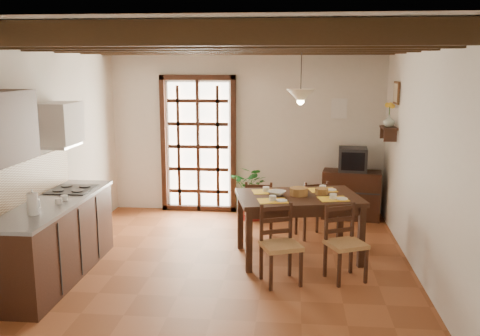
# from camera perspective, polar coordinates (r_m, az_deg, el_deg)

# --- Properties ---
(ground_plane) EXTENTS (5.00, 5.00, 0.00)m
(ground_plane) POSITION_cam_1_polar(r_m,az_deg,el_deg) (6.76, -1.20, -10.25)
(ground_plane) COLOR brown
(room_shell) EXTENTS (4.52, 5.02, 2.81)m
(room_shell) POSITION_cam_1_polar(r_m,az_deg,el_deg) (6.33, -1.26, 5.25)
(room_shell) COLOR silver
(room_shell) RESTS_ON ground_plane
(ceiling_beams) EXTENTS (4.50, 4.34, 0.20)m
(ceiling_beams) POSITION_cam_1_polar(r_m,az_deg,el_deg) (6.30, -1.30, 13.18)
(ceiling_beams) COLOR black
(ceiling_beams) RESTS_ON room_shell
(french_door) EXTENTS (1.26, 0.11, 2.32)m
(french_door) POSITION_cam_1_polar(r_m,az_deg,el_deg) (8.93, -4.46, 2.78)
(french_door) COLOR white
(french_door) RESTS_ON ground_plane
(kitchen_counter) EXTENTS (0.64, 2.25, 1.38)m
(kitchen_counter) POSITION_cam_1_polar(r_m,az_deg,el_deg) (6.58, -19.17, -7.13)
(kitchen_counter) COLOR black
(kitchen_counter) RESTS_ON ground_plane
(upper_cabinet) EXTENTS (0.35, 0.80, 0.70)m
(upper_cabinet) POSITION_cam_1_polar(r_m,az_deg,el_deg) (5.74, -24.04, 4.03)
(upper_cabinet) COLOR black
(upper_cabinet) RESTS_ON room_shell
(range_hood) EXTENTS (0.38, 0.60, 0.54)m
(range_hood) POSITION_cam_1_polar(r_m,az_deg,el_deg) (6.85, -18.65, 4.42)
(range_hood) COLOR white
(range_hood) RESTS_ON room_shell
(counter_items) EXTENTS (0.50, 1.43, 0.25)m
(counter_items) POSITION_cam_1_polar(r_m,az_deg,el_deg) (6.53, -19.11, -2.83)
(counter_items) COLOR black
(counter_items) RESTS_ON kitchen_counter
(dining_table) EXTENTS (1.69, 1.28, 0.82)m
(dining_table) POSITION_cam_1_polar(r_m,az_deg,el_deg) (6.83, 6.25, -3.78)
(dining_table) COLOR black
(dining_table) RESTS_ON ground_plane
(chair_near_left) EXTENTS (0.53, 0.52, 0.89)m
(chair_near_left) POSITION_cam_1_polar(r_m,az_deg,el_deg) (6.16, 4.32, -9.67)
(chair_near_left) COLOR #A57846
(chair_near_left) RESTS_ON ground_plane
(chair_near_right) EXTENTS (0.53, 0.52, 0.87)m
(chair_near_right) POSITION_cam_1_polar(r_m,az_deg,el_deg) (6.35, 11.12, -9.29)
(chair_near_right) COLOR #A57846
(chair_near_right) RESTS_ON ground_plane
(chair_far_left) EXTENTS (0.40, 0.38, 0.86)m
(chair_far_left) POSITION_cam_1_polar(r_m,az_deg,el_deg) (7.61, 2.05, -5.65)
(chair_far_left) COLOR #A57846
(chair_far_left) RESTS_ON ground_plane
(chair_far_right) EXTENTS (0.50, 0.49, 0.84)m
(chair_far_right) POSITION_cam_1_polar(r_m,az_deg,el_deg) (7.76, 7.64, -5.44)
(chair_far_right) COLOR #A57846
(chair_far_right) RESTS_ON ground_plane
(table_setting) EXTENTS (1.10, 0.74, 0.10)m
(table_setting) POSITION_cam_1_polar(r_m,az_deg,el_deg) (6.78, 6.29, -2.08)
(table_setting) COLOR yellow
(table_setting) RESTS_ON dining_table
(table_bowl) EXTENTS (0.28, 0.28, 0.05)m
(table_bowl) POSITION_cam_1_polar(r_m,az_deg,el_deg) (6.79, 3.95, -2.67)
(table_bowl) COLOR white
(table_bowl) RESTS_ON dining_table
(sideboard) EXTENTS (0.96, 0.54, 0.78)m
(sideboard) POSITION_cam_1_polar(r_m,az_deg,el_deg) (8.78, 11.78, -2.80)
(sideboard) COLOR black
(sideboard) RESTS_ON ground_plane
(crt_tv) EXTENTS (0.47, 0.44, 0.38)m
(crt_tv) POSITION_cam_1_polar(r_m,az_deg,el_deg) (8.66, 11.93, 0.91)
(crt_tv) COLOR black
(crt_tv) RESTS_ON sideboard
(fuse_box) EXTENTS (0.25, 0.03, 0.32)m
(fuse_box) POSITION_cam_1_polar(r_m,az_deg,el_deg) (8.79, 10.54, 6.27)
(fuse_box) COLOR white
(fuse_box) RESTS_ON room_shell
(plant_pot) EXTENTS (0.36, 0.36, 0.22)m
(plant_pot) POSITION_cam_1_polar(r_m,az_deg,el_deg) (8.64, 1.20, -4.71)
(plant_pot) COLOR maroon
(plant_pot) RESTS_ON ground_plane
(potted_plant) EXTENTS (2.03, 1.92, 1.80)m
(potted_plant) POSITION_cam_1_polar(r_m,az_deg,el_deg) (8.52, 1.21, -1.73)
(potted_plant) COLOR #144C19
(potted_plant) RESTS_ON ground_plane
(wall_shelf) EXTENTS (0.20, 0.42, 0.20)m
(wall_shelf) POSITION_cam_1_polar(r_m,az_deg,el_deg) (8.03, 15.56, 3.89)
(wall_shelf) COLOR black
(wall_shelf) RESTS_ON room_shell
(shelf_vase) EXTENTS (0.15, 0.15, 0.15)m
(shelf_vase) POSITION_cam_1_polar(r_m,az_deg,el_deg) (8.01, 15.61, 4.88)
(shelf_vase) COLOR #B2BFB2
(shelf_vase) RESTS_ON wall_shelf
(shelf_flowers) EXTENTS (0.14, 0.14, 0.36)m
(shelf_flowers) POSITION_cam_1_polar(r_m,az_deg,el_deg) (8.00, 15.68, 6.36)
(shelf_flowers) COLOR yellow
(shelf_flowers) RESTS_ON shelf_vase
(framed_picture) EXTENTS (0.03, 0.32, 0.32)m
(framed_picture) POSITION_cam_1_polar(r_m,az_deg,el_deg) (8.00, 16.35, 7.70)
(framed_picture) COLOR brown
(framed_picture) RESTS_ON room_shell
(pendant_lamp) EXTENTS (0.36, 0.36, 0.84)m
(pendant_lamp) POSITION_cam_1_polar(r_m,az_deg,el_deg) (6.71, 6.49, 7.76)
(pendant_lamp) COLOR black
(pendant_lamp) RESTS_ON room_shell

